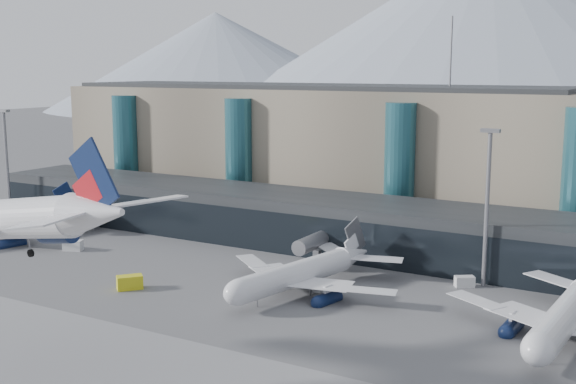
# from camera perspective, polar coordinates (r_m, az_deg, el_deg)

# --- Properties ---
(ground) EXTENTS (900.00, 900.00, 0.00)m
(ground) POSITION_cam_1_polar(r_m,az_deg,el_deg) (94.98, -11.28, -12.06)
(ground) COLOR #515154
(ground) RESTS_ON ground
(concourse) EXTENTS (170.00, 27.00, 10.00)m
(concourse) POSITION_cam_1_polar(r_m,az_deg,el_deg) (140.07, 4.36, -2.61)
(concourse) COLOR black
(concourse) RESTS_ON ground
(terminal_main) EXTENTS (130.00, 30.00, 31.00)m
(terminal_main) POSITION_cam_1_polar(r_m,az_deg,el_deg) (177.97, 1.64, 3.50)
(terminal_main) COLOR gray
(terminal_main) RESTS_ON ground
(teal_towers) EXTENTS (116.40, 19.40, 46.00)m
(teal_towers) POSITION_cam_1_polar(r_m,az_deg,el_deg) (159.46, 2.08, 2.23)
(teal_towers) COLOR #235763
(teal_towers) RESTS_ON ground
(lightmast_left) EXTENTS (3.00, 1.20, 25.60)m
(lightmast_left) POSITION_cam_1_polar(r_m,az_deg,el_deg) (178.81, -21.35, 2.52)
(lightmast_left) COLOR slate
(lightmast_left) RESTS_ON ground
(lightmast_mid) EXTENTS (3.00, 1.20, 25.60)m
(lightmast_mid) POSITION_cam_1_polar(r_m,az_deg,el_deg) (119.16, 15.47, -0.52)
(lightmast_mid) COLOR slate
(lightmast_mid) RESTS_ON ground
(hero_jet) EXTENTS (38.40, 38.72, 12.53)m
(hero_jet) POSITION_cam_1_polar(r_m,az_deg,el_deg) (83.37, -20.63, -1.30)
(hero_jet) COLOR silver
(hero_jet) RESTS_ON ground
(jet_parked_left) EXTENTS (35.36, 36.35, 11.69)m
(jet_parked_left) POSITION_cam_1_polar(r_m,az_deg,el_deg) (160.26, -21.02, -1.86)
(jet_parked_left) COLOR silver
(jet_parked_left) RESTS_ON ground
(jet_parked_mid) EXTENTS (33.90, 34.72, 11.17)m
(jet_parked_mid) POSITION_cam_1_polar(r_m,az_deg,el_deg) (115.55, 1.69, -5.67)
(jet_parked_mid) COLOR silver
(jet_parked_mid) RESTS_ON ground
(jet_parked_right) EXTENTS (35.64, 34.87, 11.49)m
(jet_parked_right) POSITION_cam_1_polar(r_m,az_deg,el_deg) (103.76, 21.42, -8.12)
(jet_parked_right) COLOR silver
(jet_parked_right) RESTS_ON ground
(veh_a) EXTENTS (4.09, 3.26, 2.02)m
(veh_a) POSITION_cam_1_polar(r_m,az_deg,el_deg) (146.25, -16.62, -4.06)
(veh_a) COLOR silver
(veh_a) RESTS_ON ground
(veh_d) EXTENTS (3.47, 3.07, 1.75)m
(veh_d) POSITION_cam_1_polar(r_m,az_deg,el_deg) (121.01, 13.78, -6.89)
(veh_d) COLOR silver
(veh_d) RESTS_ON ground
(veh_f) EXTENTS (3.63, 3.91, 1.96)m
(veh_f) POSITION_cam_1_polar(r_m,az_deg,el_deg) (174.83, -21.50, -2.11)
(veh_f) COLOR #525358
(veh_f) RESTS_ON ground
(veh_g) EXTENTS (2.25, 2.57, 1.30)m
(veh_g) POSITION_cam_1_polar(r_m,az_deg,el_deg) (115.49, 2.23, -7.53)
(veh_g) COLOR silver
(veh_g) RESTS_ON ground
(veh_h) EXTENTS (4.22, 4.43, 2.22)m
(veh_h) POSITION_cam_1_polar(r_m,az_deg,el_deg) (119.09, -12.40, -6.99)
(veh_h) COLOR gold
(veh_h) RESTS_ON ground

